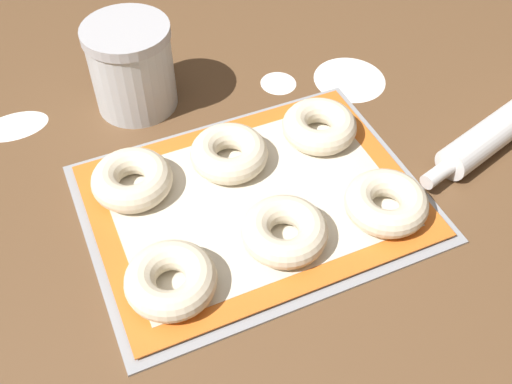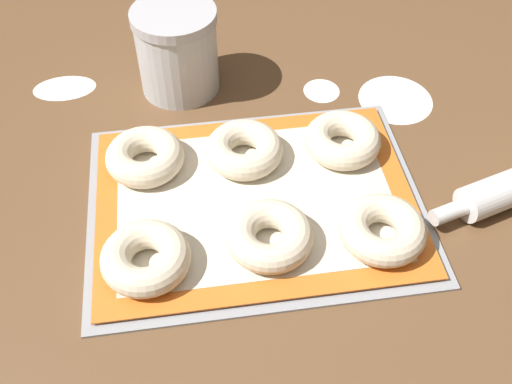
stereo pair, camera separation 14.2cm
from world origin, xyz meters
The scene contains 13 objects.
ground_plane centered at (0.00, 0.00, 0.00)m, with size 2.80×2.80×0.00m, color brown.
baking_tray centered at (-0.01, 0.00, 0.00)m, with size 0.45×0.34×0.01m.
baking_mat centered at (-0.01, 0.00, 0.01)m, with size 0.43×0.32×0.00m.
bagel_front_left centered at (-0.15, -0.09, 0.03)m, with size 0.11×0.11×0.04m.
bagel_front_center centered at (0.00, -0.08, 0.03)m, with size 0.11×0.11×0.04m.
bagel_front_right centered at (0.14, -0.09, 0.03)m, with size 0.11×0.11×0.04m.
bagel_back_left centered at (-0.15, 0.08, 0.03)m, with size 0.11×0.11×0.04m.
bagel_back_center centered at (-0.01, 0.08, 0.03)m, with size 0.11×0.11×0.04m.
bagel_back_right centered at (0.13, 0.08, 0.03)m, with size 0.11×0.11×0.04m.
flour_canister centered at (-0.09, 0.27, 0.07)m, with size 0.13×0.13×0.14m.
flour_patch_near centered at (-0.28, 0.29, 0.00)m, with size 0.10×0.06×0.00m.
flour_patch_far centered at (0.25, 0.19, 0.00)m, with size 0.12×0.12×0.00m.
flour_patch_side centered at (0.14, 0.23, 0.00)m, with size 0.06×0.06×0.00m.
Camera 2 is at (-0.08, -0.53, 0.62)m, focal length 42.00 mm.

